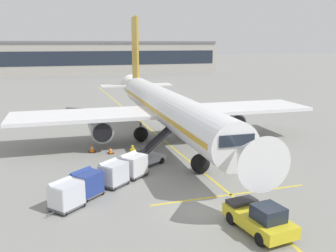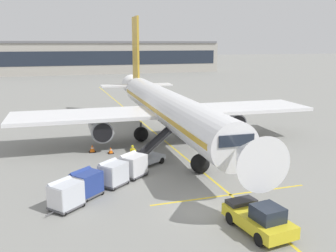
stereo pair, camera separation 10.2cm
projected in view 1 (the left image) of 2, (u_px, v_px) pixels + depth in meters
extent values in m
plane|color=gray|center=(197.00, 210.00, 24.21)|extent=(600.00, 600.00, 0.00)
cylinder|color=white|center=(168.00, 108.00, 39.41)|extent=(4.70, 32.48, 3.53)
cube|color=gold|center=(168.00, 108.00, 39.41)|extent=(4.69, 31.18, 0.42)
cone|color=white|center=(249.00, 156.00, 22.56)|extent=(3.48, 3.65, 3.35)
cone|color=white|center=(134.00, 86.00, 57.20)|extent=(3.20, 5.75, 3.00)
cube|color=white|center=(87.00, 115.00, 38.04)|extent=(15.60, 7.03, 0.36)
cylinder|color=#93969E|center=(100.00, 128.00, 38.05)|extent=(2.34, 4.28, 2.19)
cylinder|color=black|center=(103.00, 133.00, 36.02)|extent=(1.86, 0.19, 1.86)
cube|color=white|center=(237.00, 108.00, 42.53)|extent=(15.60, 7.03, 0.36)
cylinder|color=#93969E|center=(229.00, 120.00, 41.87)|extent=(2.34, 4.28, 2.19)
cylinder|color=black|center=(238.00, 124.00, 39.84)|extent=(1.86, 0.19, 1.86)
cube|color=gold|center=(135.00, 51.00, 54.72)|extent=(0.42, 3.89, 9.71)
cube|color=white|center=(136.00, 85.00, 55.55)|extent=(10.54, 2.97, 0.20)
cube|color=#1E2633|center=(232.00, 138.00, 24.77)|extent=(2.53, 1.68, 0.78)
cylinder|color=#47474C|center=(200.00, 156.00, 30.82)|extent=(0.22, 0.22, 1.32)
sphere|color=black|center=(200.00, 163.00, 30.97)|extent=(1.62, 1.62, 1.62)
cylinder|color=#47474C|center=(141.00, 128.00, 40.75)|extent=(0.22, 0.22, 1.32)
sphere|color=black|center=(141.00, 134.00, 40.89)|extent=(1.62, 1.62, 1.62)
cylinder|color=#47474C|center=(187.00, 125.00, 42.17)|extent=(0.22, 0.22, 1.32)
sphere|color=black|center=(187.00, 131.00, 42.31)|extent=(1.62, 1.62, 1.62)
cube|color=#A3A8B2|center=(146.00, 160.00, 33.01)|extent=(3.74, 3.13, 0.44)
cube|color=black|center=(136.00, 155.00, 32.42)|extent=(0.80, 0.79, 0.70)
cylinder|color=#333338|center=(141.00, 153.00, 32.92)|extent=(0.08, 0.08, 0.80)
cube|color=#A3A8B2|center=(155.00, 143.00, 33.62)|extent=(4.60, 3.28, 2.22)
cube|color=black|center=(155.00, 142.00, 33.60)|extent=(4.40, 3.08, 2.07)
cube|color=#333338|center=(159.00, 143.00, 33.31)|extent=(4.11, 2.53, 2.26)
cube|color=#333338|center=(152.00, 141.00, 33.87)|extent=(4.11, 2.53, 2.26)
cylinder|color=black|center=(162.00, 160.00, 33.47)|extent=(0.58, 0.46, 0.56)
cylinder|color=black|center=(150.00, 157.00, 34.41)|extent=(0.58, 0.46, 0.56)
cylinder|color=black|center=(143.00, 167.00, 31.71)|extent=(0.58, 0.46, 0.56)
cylinder|color=black|center=(131.00, 163.00, 32.65)|extent=(0.58, 0.46, 0.56)
cube|color=#515156|center=(134.00, 174.00, 30.19)|extent=(2.56, 2.51, 0.12)
cylinder|color=#4C4C51|center=(123.00, 179.00, 29.08)|extent=(0.58, 0.50, 0.07)
cube|color=silver|center=(134.00, 165.00, 30.01)|extent=(2.42, 2.37, 1.50)
cube|color=silver|center=(129.00, 158.00, 30.12)|extent=(1.95, 1.81, 0.74)
cube|color=silver|center=(126.00, 168.00, 29.22)|extent=(0.94, 1.13, 1.38)
sphere|color=black|center=(121.00, 176.00, 29.90)|extent=(0.30, 0.30, 0.30)
sphere|color=black|center=(134.00, 179.00, 29.19)|extent=(0.30, 0.30, 0.30)
sphere|color=black|center=(133.00, 171.00, 31.22)|extent=(0.30, 0.30, 0.30)
sphere|color=black|center=(146.00, 174.00, 30.51)|extent=(0.30, 0.30, 0.30)
cube|color=#515156|center=(114.00, 183.00, 28.29)|extent=(2.56, 2.51, 0.12)
cylinder|color=#4C4C51|center=(102.00, 189.00, 27.18)|extent=(0.58, 0.50, 0.07)
cube|color=silver|center=(114.00, 173.00, 28.11)|extent=(2.42, 2.37, 1.50)
cube|color=silver|center=(109.00, 165.00, 28.21)|extent=(1.95, 1.81, 0.74)
cube|color=silver|center=(105.00, 177.00, 27.32)|extent=(0.94, 1.13, 1.38)
sphere|color=black|center=(100.00, 185.00, 28.00)|extent=(0.30, 0.30, 0.30)
sphere|color=black|center=(114.00, 189.00, 27.29)|extent=(0.30, 0.30, 0.30)
sphere|color=black|center=(114.00, 179.00, 29.32)|extent=(0.30, 0.30, 0.30)
sphere|color=black|center=(128.00, 182.00, 28.60)|extent=(0.30, 0.30, 0.30)
cube|color=#515156|center=(87.00, 194.00, 26.27)|extent=(2.56, 2.51, 0.12)
cylinder|color=#4C4C51|center=(73.00, 201.00, 25.16)|extent=(0.58, 0.50, 0.07)
cube|color=navy|center=(87.00, 183.00, 26.10)|extent=(2.42, 2.37, 1.50)
cube|color=navy|center=(82.00, 175.00, 26.20)|extent=(1.95, 1.81, 0.74)
cube|color=silver|center=(77.00, 187.00, 25.30)|extent=(0.94, 1.13, 1.38)
sphere|color=black|center=(72.00, 196.00, 25.98)|extent=(0.30, 0.30, 0.30)
sphere|color=black|center=(86.00, 201.00, 25.27)|extent=(0.30, 0.30, 0.30)
sphere|color=black|center=(89.00, 189.00, 27.30)|extent=(0.30, 0.30, 0.30)
sphere|color=black|center=(102.00, 193.00, 26.59)|extent=(0.30, 0.30, 0.30)
cube|color=#515156|center=(67.00, 206.00, 24.31)|extent=(2.56, 2.51, 0.12)
cylinder|color=#4C4C51|center=(51.00, 214.00, 23.20)|extent=(0.58, 0.50, 0.07)
cube|color=silver|center=(66.00, 194.00, 24.13)|extent=(2.42, 2.37, 1.50)
cube|color=silver|center=(61.00, 185.00, 24.23)|extent=(1.95, 1.81, 0.74)
cube|color=silver|center=(55.00, 199.00, 23.34)|extent=(0.94, 1.13, 1.38)
sphere|color=black|center=(50.00, 209.00, 24.02)|extent=(0.30, 0.30, 0.30)
sphere|color=black|center=(65.00, 214.00, 23.31)|extent=(0.30, 0.30, 0.30)
sphere|color=black|center=(69.00, 200.00, 25.34)|extent=(0.30, 0.30, 0.30)
sphere|color=black|center=(84.00, 205.00, 24.62)|extent=(0.30, 0.30, 0.30)
cube|color=gold|center=(259.00, 220.00, 21.37)|extent=(2.62, 4.62, 0.70)
cube|color=#1E2633|center=(268.00, 213.00, 20.52)|extent=(1.65, 1.71, 0.80)
cube|color=#28282D|center=(242.00, 201.00, 22.73)|extent=(1.89, 1.18, 0.24)
cylinder|color=black|center=(257.00, 212.00, 23.02)|extent=(0.37, 0.79, 0.76)
cylinder|color=black|center=(231.00, 218.00, 22.26)|extent=(0.37, 0.79, 0.76)
cylinder|color=black|center=(288.00, 232.00, 20.61)|extent=(0.37, 0.79, 0.76)
cylinder|color=black|center=(261.00, 239.00, 19.85)|extent=(0.37, 0.79, 0.76)
cylinder|color=#514C42|center=(135.00, 164.00, 31.90)|extent=(0.15, 0.15, 0.86)
cylinder|color=#514C42|center=(135.00, 164.00, 32.08)|extent=(0.15, 0.15, 0.86)
cube|color=yellow|center=(135.00, 156.00, 31.83)|extent=(0.34, 0.43, 0.58)
cube|color=white|center=(134.00, 156.00, 31.83)|extent=(0.11, 0.33, 0.08)
sphere|color=tan|center=(135.00, 151.00, 31.75)|extent=(0.21, 0.21, 0.21)
sphere|color=yellow|center=(135.00, 151.00, 31.73)|extent=(0.23, 0.23, 0.23)
cylinder|color=yellow|center=(135.00, 157.00, 31.61)|extent=(0.09, 0.09, 0.56)
cylinder|color=yellow|center=(135.00, 156.00, 32.08)|extent=(0.09, 0.09, 0.56)
cylinder|color=black|center=(134.00, 159.00, 33.37)|extent=(0.15, 0.15, 0.86)
cylinder|color=black|center=(132.00, 160.00, 33.24)|extent=(0.15, 0.15, 0.86)
cube|color=yellow|center=(133.00, 152.00, 33.15)|extent=(0.45, 0.40, 0.58)
cube|color=white|center=(134.00, 152.00, 33.07)|extent=(0.30, 0.19, 0.08)
sphere|color=beige|center=(133.00, 147.00, 33.06)|extent=(0.21, 0.21, 0.21)
sphere|color=yellow|center=(133.00, 146.00, 33.05)|extent=(0.23, 0.23, 0.23)
cylinder|color=yellow|center=(135.00, 152.00, 33.34)|extent=(0.09, 0.09, 0.56)
cylinder|color=yellow|center=(131.00, 153.00, 32.98)|extent=(0.09, 0.09, 0.56)
cylinder|color=#333847|center=(134.00, 169.00, 30.84)|extent=(0.15, 0.15, 0.86)
cylinder|color=#333847|center=(132.00, 169.00, 30.78)|extent=(0.15, 0.15, 0.86)
cube|color=orange|center=(132.00, 160.00, 30.65)|extent=(0.39, 0.26, 0.58)
cube|color=white|center=(133.00, 161.00, 30.54)|extent=(0.34, 0.03, 0.08)
sphere|color=tan|center=(132.00, 156.00, 30.56)|extent=(0.21, 0.21, 0.21)
sphere|color=yellow|center=(132.00, 155.00, 30.55)|extent=(0.23, 0.23, 0.23)
cylinder|color=orange|center=(135.00, 161.00, 30.74)|extent=(0.09, 0.09, 0.56)
cylinder|color=orange|center=(130.00, 161.00, 30.58)|extent=(0.09, 0.09, 0.56)
cylinder|color=black|center=(127.00, 172.00, 30.00)|extent=(0.15, 0.15, 0.86)
cylinder|color=black|center=(127.00, 173.00, 29.84)|extent=(0.15, 0.15, 0.86)
cube|color=orange|center=(127.00, 164.00, 29.76)|extent=(0.25, 0.39, 0.58)
cube|color=white|center=(129.00, 164.00, 29.80)|extent=(0.02, 0.34, 0.08)
sphere|color=brown|center=(127.00, 159.00, 29.67)|extent=(0.21, 0.21, 0.21)
sphere|color=yellow|center=(127.00, 158.00, 29.66)|extent=(0.23, 0.23, 0.23)
cylinder|color=orange|center=(126.00, 164.00, 30.00)|extent=(0.09, 0.09, 0.56)
cylinder|color=orange|center=(128.00, 165.00, 29.55)|extent=(0.09, 0.09, 0.56)
cube|color=black|center=(92.00, 152.00, 36.98)|extent=(0.68, 0.68, 0.05)
cone|color=orange|center=(92.00, 148.00, 36.90)|extent=(0.54, 0.54, 0.71)
cylinder|color=white|center=(92.00, 148.00, 36.89)|extent=(0.30, 0.30, 0.09)
cube|color=black|center=(111.00, 153.00, 36.57)|extent=(0.56, 0.56, 0.05)
cone|color=orange|center=(111.00, 150.00, 36.50)|extent=(0.45, 0.45, 0.59)
cylinder|color=white|center=(111.00, 150.00, 36.49)|extent=(0.25, 0.25, 0.07)
cube|color=yellow|center=(168.00, 143.00, 40.24)|extent=(0.20, 110.00, 0.01)
cube|color=yellow|center=(232.00, 195.00, 26.64)|extent=(12.00, 0.20, 0.01)
cube|color=#A8A399|center=(69.00, 58.00, 131.39)|extent=(106.40, 15.17, 10.50)
cube|color=#1E2633|center=(71.00, 59.00, 124.24)|extent=(103.21, 0.10, 4.73)
cube|color=slate|center=(69.00, 42.00, 128.76)|extent=(105.33, 12.90, 0.70)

